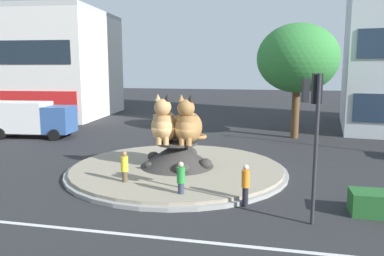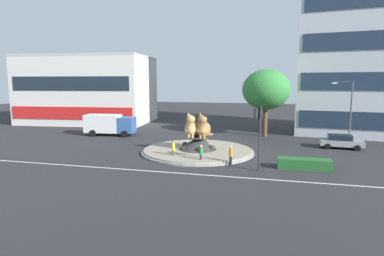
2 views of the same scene
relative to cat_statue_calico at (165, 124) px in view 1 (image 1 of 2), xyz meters
name	(u,v)px [view 1 (image 1 of 2)]	position (x,y,z in m)	size (l,w,h in m)	color
ground_plane	(177,172)	(0.61, 0.18, -2.60)	(160.00, 160.00, 0.00)	#28282B
lane_centreline	(118,233)	(0.61, -7.77, -2.60)	(112.00, 0.20, 0.01)	silver
roundabout_island	(177,164)	(0.62, 0.18, -2.16)	(11.78, 11.78, 1.65)	gray
cat_statue_calico	(165,124)	(0.00, 0.00, 0.00)	(1.68, 2.74, 2.61)	tan
cat_statue_tabby	(188,125)	(1.26, 0.06, 0.00)	(1.60, 2.58, 2.60)	#9E703D
traffic_light_mast	(314,116)	(7.03, -5.45, 1.33)	(0.71, 0.62, 5.38)	#2D2D33
shophouse_block	(15,65)	(-24.32, 20.35, 3.35)	(23.02, 15.77, 11.90)	silver
broadleaf_tree_behind_island	(298,59)	(7.27, 11.93, 3.69)	(6.31, 6.31, 9.00)	brown
pedestrian_green_shirt	(181,180)	(1.93, -4.18, -1.70)	(0.35, 0.35, 1.69)	#33384C
pedestrian_orange_shirt	(245,184)	(4.63, -4.24, -1.66)	(0.33, 0.33, 1.75)	black
pedestrian_yellow_shirt	(125,169)	(-1.03, -3.13, -1.65)	(0.34, 0.34, 1.78)	brown
delivery_box_truck	(30,118)	(-13.52, 7.54, -1.01)	(6.99, 3.17, 2.87)	#335693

